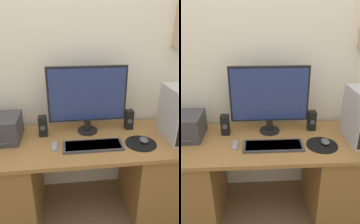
# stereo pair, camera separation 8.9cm
# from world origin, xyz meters

# --- Properties ---
(wall_back) EXTENTS (6.40, 0.13, 2.72)m
(wall_back) POSITION_xyz_m (0.01, 0.69, 1.37)
(wall_back) COLOR silver
(wall_back) RESTS_ON ground_plane
(desk) EXTENTS (1.76, 0.63, 0.71)m
(desk) POSITION_xyz_m (0.00, 0.32, 0.37)
(desk) COLOR olive
(desk) RESTS_ON ground_plane
(monitor) EXTENTS (0.62, 0.17, 0.55)m
(monitor) POSITION_xyz_m (0.04, 0.46, 1.02)
(monitor) COLOR black
(monitor) RESTS_ON desk
(keyboard) EXTENTS (0.44, 0.16, 0.02)m
(keyboard) POSITION_xyz_m (0.06, 0.22, 0.72)
(keyboard) COLOR #3D3D42
(keyboard) RESTS_ON desk
(mousepad) EXTENTS (0.24, 0.24, 0.00)m
(mousepad) POSITION_xyz_m (0.42, 0.22, 0.71)
(mousepad) COLOR black
(mousepad) RESTS_ON desk
(mouse) EXTENTS (0.07, 0.09, 0.03)m
(mouse) POSITION_xyz_m (0.45, 0.24, 0.73)
(mouse) COLOR #4C4C51
(mouse) RESTS_ON mousepad
(computer_tower) EXTENTS (0.17, 0.34, 0.41)m
(computer_tower) POSITION_xyz_m (0.72, 0.29, 0.91)
(computer_tower) COLOR #B2B2B7
(computer_tower) RESTS_ON desk
(speaker_left) EXTENTS (0.07, 0.07, 0.17)m
(speaker_left) POSITION_xyz_m (-0.32, 0.44, 0.79)
(speaker_left) COLOR black
(speaker_left) RESTS_ON desk
(speaker_right) EXTENTS (0.07, 0.07, 0.17)m
(speaker_right) POSITION_xyz_m (0.40, 0.48, 0.79)
(speaker_right) COLOR black
(speaker_right) RESTS_ON desk
(remote_control) EXTENTS (0.04, 0.11, 0.02)m
(remote_control) POSITION_xyz_m (-0.22, 0.24, 0.72)
(remote_control) COLOR gray
(remote_control) RESTS_ON desk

